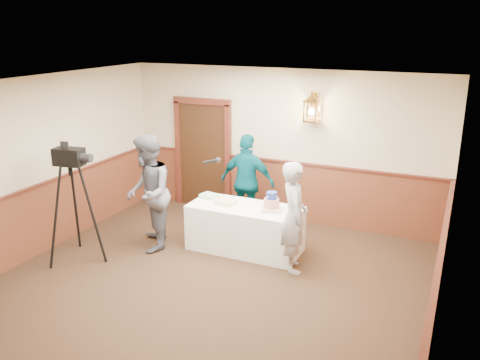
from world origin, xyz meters
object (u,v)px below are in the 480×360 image
object	(u,v)px
sheet_cake_yellow	(226,202)
interviewer	(148,193)
tiered_cake	(271,203)
assistant_p	(247,182)
baker	(294,217)
display_table	(245,228)
sheet_cake_green	(209,196)
tv_camera_rig	(75,211)

from	to	relation	value
sheet_cake_yellow	interviewer	bearing A→B (deg)	-154.31
tiered_cake	assistant_p	size ratio (longest dim) A/B	0.22
sheet_cake_yellow	baker	xyz separation A→B (m)	(1.26, -0.30, 0.06)
baker	assistant_p	xyz separation A→B (m)	(-1.28, 1.23, 0.02)
display_table	tiered_cake	xyz separation A→B (m)	(0.45, 0.00, 0.49)
sheet_cake_yellow	baker	bearing A→B (deg)	-13.54
sheet_cake_yellow	sheet_cake_green	distance (m)	0.43
display_table	tiered_cake	distance (m)	0.67
baker	tv_camera_rig	xyz separation A→B (m)	(-3.18, -1.04, -0.04)
baker	sheet_cake_yellow	bearing A→B (deg)	48.51
display_table	sheet_cake_yellow	bearing A→B (deg)	-173.85
interviewer	baker	bearing A→B (deg)	64.35
baker	tv_camera_rig	size ratio (longest dim) A/B	0.94
sheet_cake_yellow	interviewer	size ratio (longest dim) A/B	0.17
tiered_cake	sheet_cake_yellow	world-z (taller)	tiered_cake
tv_camera_rig	baker	bearing A→B (deg)	8.73
tiered_cake	assistant_p	bearing A→B (deg)	131.76
display_table	sheet_cake_green	bearing A→B (deg)	169.22
sheet_cake_green	tv_camera_rig	bearing A→B (deg)	-135.16
assistant_p	tiered_cake	bearing A→B (deg)	131.46
sheet_cake_green	tiered_cake	bearing A→B (deg)	-6.65
baker	assistant_p	world-z (taller)	assistant_p
display_table	baker	size ratio (longest dim) A/B	1.07
baker	tv_camera_rig	world-z (taller)	tv_camera_rig
tv_camera_rig	sheet_cake_green	bearing A→B (deg)	35.38
sheet_cake_yellow	tv_camera_rig	xyz separation A→B (m)	(-1.92, -1.35, 0.02)
baker	tiered_cake	bearing A→B (deg)	26.79
tiered_cake	sheet_cake_yellow	bearing A→B (deg)	-177.29
display_table	sheet_cake_green	size ratio (longest dim) A/B	6.56
sheet_cake_yellow	baker	world-z (taller)	baker
sheet_cake_green	baker	world-z (taller)	baker
tiered_cake	sheet_cake_yellow	xyz separation A→B (m)	(-0.78, -0.04, -0.09)
display_table	tv_camera_rig	xyz separation A→B (m)	(-2.25, -1.38, 0.43)
interviewer	tv_camera_rig	distance (m)	1.15
tiered_cake	tv_camera_rig	distance (m)	3.03
sheet_cake_yellow	tv_camera_rig	distance (m)	2.34
assistant_p	tv_camera_rig	world-z (taller)	tv_camera_rig
tiered_cake	tv_camera_rig	xyz separation A→B (m)	(-2.70, -1.38, -0.07)
tv_camera_rig	assistant_p	bearing A→B (deg)	40.71
sheet_cake_yellow	baker	distance (m)	1.30
interviewer	tv_camera_rig	bearing A→B (deg)	-75.98
display_table	sheet_cake_yellow	distance (m)	0.53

